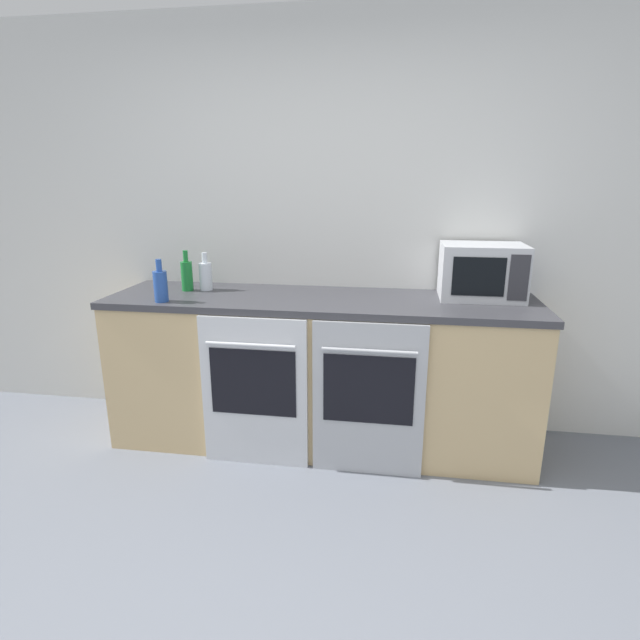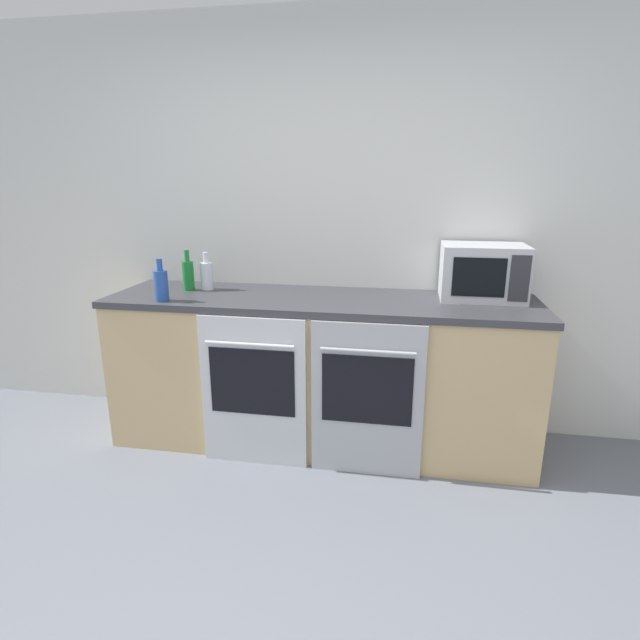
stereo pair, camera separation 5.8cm
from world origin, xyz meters
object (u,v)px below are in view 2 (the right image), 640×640
at_px(oven_right, 367,400).
at_px(bottle_clear, 207,275).
at_px(bottle_blue, 161,285).
at_px(oven_left, 253,391).
at_px(microwave, 483,272).
at_px(bottle_green, 188,274).

height_order(oven_right, bottle_clear, bottle_clear).
bearing_deg(bottle_blue, bottle_clear, 68.18).
relative_size(oven_left, microwave, 1.87).
bearing_deg(bottle_green, oven_right, -19.13).
bearing_deg(bottle_clear, oven_right, -22.52).
xyz_separation_m(bottle_green, bottle_blue, (-0.03, -0.31, -0.00)).
distance_m(microwave, bottle_green, 1.80).
distance_m(oven_right, microwave, 1.01).
height_order(bottle_blue, bottle_clear, bottle_blue).
relative_size(bottle_green, bottle_blue, 1.04).
bearing_deg(oven_left, bottle_green, 142.54).
xyz_separation_m(microwave, bottle_clear, (-1.69, -0.03, -0.07)).
distance_m(oven_left, microwave, 1.50).
distance_m(bottle_green, bottle_blue, 0.31).
bearing_deg(bottle_clear, bottle_green, -162.61).
bearing_deg(oven_right, bottle_clear, 157.48).
height_order(bottle_green, bottle_clear, bottle_green).
xyz_separation_m(oven_left, oven_right, (0.65, 0.00, 0.00)).
bearing_deg(oven_right, bottle_green, 160.87).
distance_m(oven_left, bottle_clear, 0.84).
xyz_separation_m(oven_left, bottle_clear, (-0.42, 0.44, 0.58)).
bearing_deg(oven_right, bottle_blue, 175.17).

